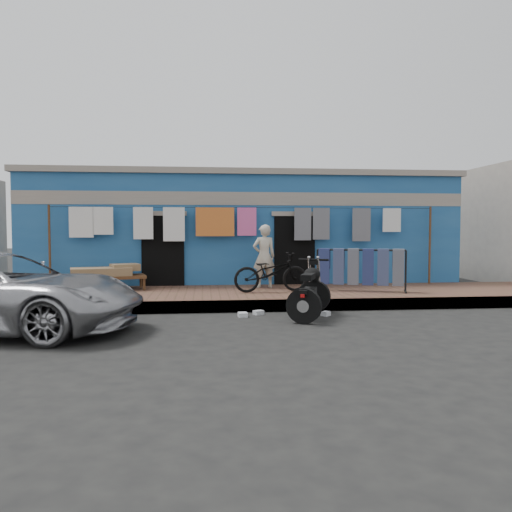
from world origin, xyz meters
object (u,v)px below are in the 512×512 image
(seated_person, at_px, (264,256))
(motorcycle, at_px, (310,289))
(charpoy, at_px, (109,278))
(jeans_rack, at_px, (361,269))
(bicycle, at_px, (271,268))

(seated_person, distance_m, motorcycle, 3.05)
(seated_person, bearing_deg, motorcycle, 92.05)
(charpoy, bearing_deg, jeans_rack, -7.51)
(seated_person, xyz_separation_m, charpoy, (-3.81, -0.11, -0.50))
(seated_person, bearing_deg, bicycle, 85.65)
(seated_person, height_order, bicycle, seated_person)
(jeans_rack, bearing_deg, charpoy, 172.49)
(motorcycle, xyz_separation_m, charpoy, (-4.36, 2.85, -0.01))
(motorcycle, height_order, jeans_rack, jeans_rack)
(bicycle, bearing_deg, seated_person, -3.65)
(seated_person, relative_size, bicycle, 0.90)
(charpoy, bearing_deg, seated_person, 1.67)
(jeans_rack, bearing_deg, motorcycle, -129.30)
(bicycle, xyz_separation_m, motorcycle, (0.49, -2.10, -0.26))
(motorcycle, relative_size, charpoy, 0.95)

